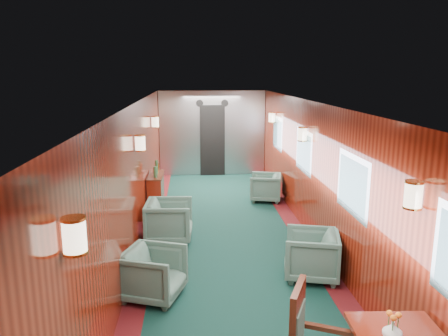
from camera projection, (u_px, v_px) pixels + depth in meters
name	position (u px, v px, depth m)	size (l,w,h in m)	color
room	(232.00, 158.00, 6.51)	(12.00, 12.10, 2.40)	#0D2F28
bulkhead	(212.00, 134.00, 12.36)	(2.98, 0.17, 2.39)	#A9ABB0
windows_right	(324.00, 165.00, 6.90)	(0.02, 8.60, 0.80)	silver
wall_sconces	(228.00, 142.00, 7.03)	(2.97, 7.97, 0.25)	beige
credenza	(156.00, 194.00, 8.98)	(0.30, 0.95, 1.13)	maroon
flower_vase	(392.00, 331.00, 3.49)	(0.16, 0.16, 0.16)	silver
armchair_left_near	(154.00, 274.00, 5.65)	(0.71, 0.73, 0.67)	#1A3E38
armchair_left_far	(169.00, 221.00, 7.59)	(0.77, 0.79, 0.72)	#1A3E38
armchair_right_near	(311.00, 255.00, 6.21)	(0.73, 0.75, 0.69)	#1A3E38
armchair_right_far	(265.00, 187.00, 9.97)	(0.67, 0.69, 0.63)	#1A3E38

